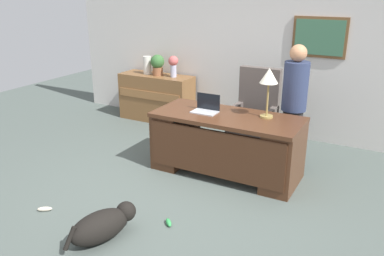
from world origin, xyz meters
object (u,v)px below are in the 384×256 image
at_px(desk, 226,143).
at_px(dog_toy_bone, 169,222).
at_px(potted_plant, 158,64).
at_px(vase_with_flowers, 173,64).
at_px(laptop, 206,107).
at_px(dog_toy_plush, 45,209).
at_px(desk_lamp, 269,79).
at_px(credenza, 157,98).
at_px(person_standing, 294,106).
at_px(dog_lying, 103,225).
at_px(armchair, 255,116).
at_px(vase_empty, 147,65).

relative_size(desk, dog_toy_bone, 13.05).
bearing_deg(potted_plant, vase_with_flowers, 0.00).
bearing_deg(laptop, dog_toy_plush, -119.77).
height_order(desk, desk_lamp, desk_lamp).
bearing_deg(credenza, desk, -35.88).
bearing_deg(desk, person_standing, 45.32).
bearing_deg(potted_plant, desk_lamp, -27.67).
bearing_deg(dog_toy_plush, desk_lamp, 47.62).
bearing_deg(desk, dog_lying, -103.27).
bearing_deg(armchair, credenza, 166.08).
distance_m(desk_lamp, potted_plant, 2.73).
distance_m(credenza, vase_with_flowers, 0.73).
relative_size(desk, potted_plant, 5.16).
distance_m(potted_plant, dog_toy_bone, 3.55).
relative_size(armchair, person_standing, 0.74).
height_order(desk, potted_plant, potted_plant).
bearing_deg(vase_with_flowers, potted_plant, -180.00).
bearing_deg(laptop, potted_plant, 139.60).
height_order(potted_plant, dog_toy_bone, potted_plant).
bearing_deg(armchair, laptop, -110.68).
bearing_deg(credenza, person_standing, -16.28).
bearing_deg(vase_empty, credenza, -0.41).
xyz_separation_m(credenza, vase_empty, (-0.18, 0.00, 0.57)).
bearing_deg(vase_with_flowers, dog_toy_plush, -84.81).
xyz_separation_m(credenza, armchair, (2.03, -0.50, 0.11)).
distance_m(vase_with_flowers, potted_plant, 0.32).
relative_size(armchair, dog_lying, 1.59).
relative_size(desk, dog_lying, 2.45).
bearing_deg(potted_plant, desk, -36.45).
bearing_deg(dog_toy_plush, vase_with_flowers, 95.19).
height_order(vase_empty, dog_toy_bone, vase_empty).
xyz_separation_m(person_standing, vase_empty, (-2.83, 0.77, 0.15)).
bearing_deg(dog_lying, vase_empty, 117.56).
bearing_deg(desk, dog_toy_plush, -126.84).
xyz_separation_m(credenza, vase_with_flowers, (0.36, 0.00, 0.64)).
relative_size(laptop, vase_empty, 1.02).
xyz_separation_m(credenza, laptop, (1.69, -1.41, 0.43)).
bearing_deg(dog_toy_plush, person_standing, 50.84).
bearing_deg(laptop, desk, -6.44).
bearing_deg(credenza, desk_lamp, -27.27).
height_order(credenza, desk_lamp, desk_lamp).
bearing_deg(vase_empty, dog_toy_plush, -75.54).
height_order(credenza, potted_plant, potted_plant).
bearing_deg(desk, potted_plant, 143.55).
height_order(desk, laptop, laptop).
height_order(desk, dog_toy_bone, desk).
xyz_separation_m(credenza, dog_lying, (1.55, -3.31, -0.26)).
bearing_deg(person_standing, dog_lying, -113.44).
height_order(vase_with_flowers, potted_plant, vase_with_flowers).
bearing_deg(desk_lamp, desk, -158.50).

